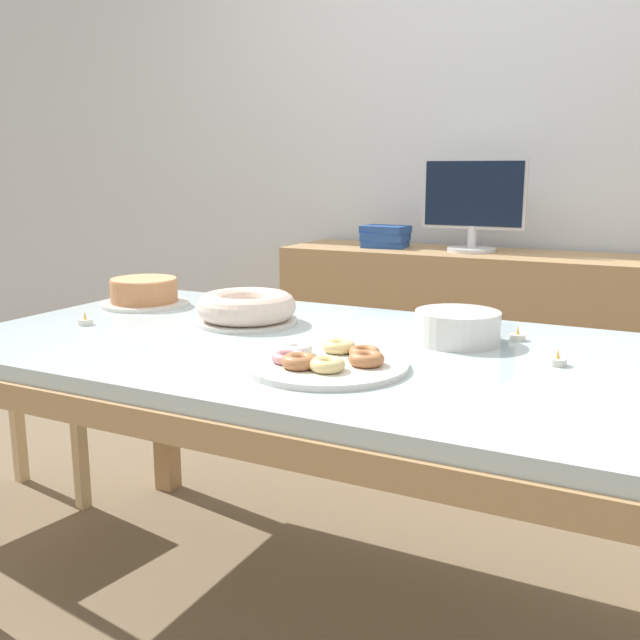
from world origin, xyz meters
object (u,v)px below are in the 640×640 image
at_px(book_stack, 385,236).
at_px(cake_chocolate_round, 144,293).
at_px(tealight_near_front, 517,336).
at_px(tealight_centre, 557,361).
at_px(tealight_right_edge, 85,321).
at_px(cake_golden_bundt, 247,308).
at_px(computer_monitor, 473,205).
at_px(pastry_platter, 326,362).
at_px(plate_stack, 457,327).

height_order(book_stack, cake_chocolate_round, book_stack).
bearing_deg(book_stack, tealight_near_front, -54.20).
height_order(tealight_centre, tealight_right_edge, same).
distance_m(book_stack, cake_golden_bundt, 1.27).
xyz_separation_m(computer_monitor, tealight_near_front, (0.43, -1.12, -0.27)).
distance_m(cake_chocolate_round, tealight_centre, 1.29).
bearing_deg(tealight_centre, cake_chocolate_round, 173.54).
bearing_deg(cake_golden_bundt, tealight_right_edge, -150.90).
relative_size(cake_golden_bundt, pastry_platter, 0.79).
bearing_deg(computer_monitor, tealight_near_front, -69.14).
bearing_deg(tealight_right_edge, pastry_platter, -6.53).
bearing_deg(cake_chocolate_round, tealight_near_front, 2.73).
height_order(plate_stack, tealight_near_front, plate_stack).
bearing_deg(pastry_platter, book_stack, 107.53).
bearing_deg(plate_stack, pastry_platter, -117.70).
distance_m(cake_chocolate_round, tealight_right_edge, 0.31).
bearing_deg(tealight_centre, plate_stack, 157.68).
bearing_deg(computer_monitor, book_stack, 179.79).
relative_size(book_stack, plate_stack, 0.96).
bearing_deg(cake_golden_bundt, tealight_near_front, 11.15).
relative_size(computer_monitor, tealight_right_edge, 10.60).
bearing_deg(book_stack, pastry_platter, -72.47).
bearing_deg(pastry_platter, tealight_centre, 29.32).
height_order(computer_monitor, book_stack, computer_monitor).
bearing_deg(tealight_near_front, cake_chocolate_round, -177.27).
distance_m(book_stack, tealight_right_edge, 1.51).
xyz_separation_m(cake_chocolate_round, plate_stack, (1.02, -0.04, 0.00)).
relative_size(cake_chocolate_round, cake_golden_bundt, 0.98).
relative_size(pastry_platter, tealight_near_front, 8.85).
bearing_deg(pastry_platter, tealight_near_front, 55.04).
bearing_deg(plate_stack, book_stack, 119.25).
relative_size(book_stack, cake_golden_bundt, 0.71).
height_order(cake_golden_bundt, plate_stack, cake_golden_bundt).
xyz_separation_m(cake_chocolate_round, tealight_near_front, (1.15, 0.05, -0.03)).
height_order(computer_monitor, tealight_centre, computer_monitor).
bearing_deg(tealight_centre, computer_monitor, 112.82).
distance_m(cake_chocolate_round, cake_golden_bundt, 0.45).
relative_size(cake_chocolate_round, pastry_platter, 0.78).
bearing_deg(tealight_centre, tealight_right_edge, -172.71).
relative_size(cake_chocolate_round, tealight_near_front, 6.89).
bearing_deg(tealight_centre, cake_golden_bundt, 175.98).
relative_size(pastry_platter, tealight_right_edge, 8.85).
relative_size(book_stack, cake_chocolate_round, 0.73).
distance_m(plate_stack, tealight_near_front, 0.16).
bearing_deg(cake_chocolate_round, cake_golden_bundt, -11.08).
height_order(cake_chocolate_round, cake_golden_bundt, same).
relative_size(pastry_platter, tealight_centre, 8.85).
bearing_deg(book_stack, cake_golden_bundt, -85.70).
xyz_separation_m(book_stack, cake_chocolate_round, (-0.34, -1.18, -0.10)).
distance_m(computer_monitor, plate_stack, 1.27).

